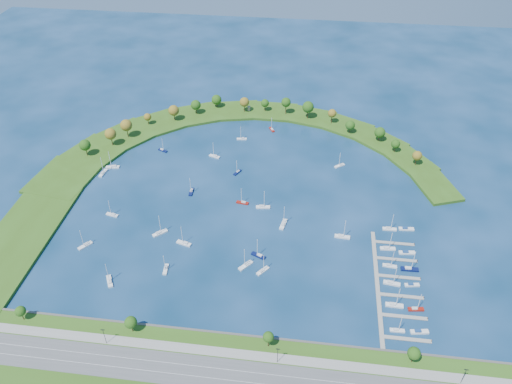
# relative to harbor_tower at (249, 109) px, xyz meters

# --- Properties ---
(ground) EXTENTS (700.00, 700.00, 0.00)m
(ground) POSITION_rel_harbor_tower_xyz_m (14.90, -115.09, -4.03)
(ground) COLOR #072841
(ground) RESTS_ON ground
(south_shoreline) EXTENTS (420.00, 43.10, 11.60)m
(south_shoreline) POSITION_rel_harbor_tower_xyz_m (14.93, -237.98, -3.03)
(south_shoreline) COLOR #315316
(south_shoreline) RESTS_ON ground
(breakwater) EXTENTS (286.74, 247.64, 2.00)m
(breakwater) POSITION_rel_harbor_tower_xyz_m (-31.43, -66.38, -3.04)
(breakwater) COLOR #315316
(breakwater) RESTS_ON ground
(breakwater_trees) EXTENTS (239.11, 91.23, 14.73)m
(breakwater_trees) POSITION_rel_harbor_tower_xyz_m (-4.15, -28.30, 6.52)
(breakwater_trees) COLOR #382314
(breakwater_trees) RESTS_ON breakwater
(harbor_tower) EXTENTS (2.60, 2.60, 3.94)m
(harbor_tower) POSITION_rel_harbor_tower_xyz_m (0.00, 0.00, 0.00)
(harbor_tower) COLOR gray
(harbor_tower) RESTS_ON breakwater
(dock_system) EXTENTS (24.28, 82.00, 1.60)m
(dock_system) POSITION_rel_harbor_tower_xyz_m (100.20, -176.09, -3.67)
(dock_system) COLOR gray
(dock_system) RESTS_ON ground
(moored_boat_0) EXTENTS (9.12, 3.49, 13.07)m
(moored_boat_0) POSITION_rel_harbor_tower_xyz_m (25.58, -120.49, -3.09)
(moored_boat_0) COLOR white
(moored_boat_0) RESTS_ON ground
(moored_boat_1) EXTENTS (2.83, 7.88, 11.35)m
(moored_boat_1) POSITION_rel_harbor_tower_xyz_m (-20.71, -179.95, -3.14)
(moored_boat_1) COLOR white
(moored_boat_1) RESTS_ON ground
(moored_boat_2) EXTENTS (9.25, 4.89, 13.10)m
(moored_boat_2) POSITION_rel_harbor_tower_xyz_m (-15.71, -158.91, -3.09)
(moored_boat_2) COLOR white
(moored_boat_2) RESTS_ON ground
(moored_boat_3) EXTENTS (9.18, 3.16, 13.26)m
(moored_boat_3) POSITION_rel_harbor_tower_xyz_m (74.80, -141.68, -3.08)
(moored_boat_3) COLOR white
(moored_boat_3) RESTS_ON ground
(moored_boat_4) EXTENTS (2.52, 8.07, 11.76)m
(moored_boat_4) POSITION_rel_harbor_tower_xyz_m (-22.68, -110.75, -3.13)
(moored_boat_4) COLOR #0A1343
(moored_boat_4) RESTS_ON ground
(moored_boat_5) EXTENTS (6.34, 8.92, 12.94)m
(moored_boat_5) POSITION_rel_harbor_tower_xyz_m (-47.87, -192.35, -3.09)
(moored_boat_5) COLOR white
(moored_boat_5) RESTS_ON ground
(moored_boat_6) EXTENTS (8.19, 3.89, 11.61)m
(moored_boat_6) POSITION_rel_harbor_tower_xyz_m (-65.77, -139.69, -3.13)
(moored_boat_6) COLOR white
(moored_boat_6) RESTS_ON ground
(moored_boat_7) EXTENTS (7.52, 4.87, 10.77)m
(moored_boat_7) POSITION_rel_harbor_tower_xyz_m (-54.78, -64.82, -3.15)
(moored_boat_7) COLOR #0A1343
(moored_boat_7) RESTS_ON ground
(moored_boat_8) EXTENTS (5.24, 7.36, 10.69)m
(moored_boat_8) POSITION_rel_harbor_tower_xyz_m (3.89, -85.34, -3.15)
(moored_boat_8) COLOR #0A1343
(moored_boat_8) RESTS_ON ground
(moored_boat_9) EXTENTS (7.78, 8.75, 13.49)m
(moored_boat_9) POSITION_rel_harbor_tower_xyz_m (22.14, -171.75, -3.07)
(moored_boat_9) COLOR white
(moored_boat_9) RESTS_ON ground
(moored_boat_10) EXTENTS (7.19, 8.34, 12.72)m
(moored_boat_10) POSITION_rel_harbor_tower_xyz_m (-71.44, -167.92, -3.10)
(moored_boat_10) COLOR white
(moored_boat_10) RESTS_ON ground
(moored_boat_11) EXTENTS (7.54, 6.61, 11.57)m
(moored_boat_11) POSITION_rel_harbor_tower_xyz_m (73.78, -68.28, -3.13)
(moored_boat_11) COLOR white
(moored_boat_11) RESTS_ON ground
(moored_boat_12) EXTENTS (8.41, 4.91, 11.94)m
(moored_boat_12) POSITION_rel_harbor_tower_xyz_m (-15.57, -67.86, -3.12)
(moored_boat_12) COLOR white
(moored_boat_12) RESTS_ON ground
(moored_boat_13) EXTENTS (8.07, 3.26, 11.53)m
(moored_boat_13) POSITION_rel_harbor_tower_xyz_m (12.27, -117.77, -3.13)
(moored_boat_13) COLOR maroon
(moored_boat_13) RESTS_ON ground
(moored_boat_14) EXTENTS (8.50, 8.20, 13.56)m
(moored_boat_14) POSITION_rel_harbor_tower_xyz_m (-31.93, -152.27, -3.07)
(moored_boat_14) COLOR white
(moored_boat_14) RESTS_ON ground
(moored_boat_15) EXTENTS (5.24, 7.37, 10.69)m
(moored_boat_15) POSITION_rel_harbor_tower_xyz_m (21.49, -25.15, -3.15)
(moored_boat_15) COLOR maroon
(moored_boat_15) RESTS_ON ground
(moored_boat_16) EXTENTS (3.52, 9.14, 13.09)m
(moored_boat_16) POSITION_rel_harbor_tower_xyz_m (-87.57, -98.01, -3.09)
(moored_boat_16) COLOR white
(moored_boat_16) RESTS_ON ground
(moored_boat_17) EXTENTS (8.85, 5.68, 12.66)m
(moored_boat_17) POSITION_rel_harbor_tower_xyz_m (28.11, -163.31, -3.10)
(moored_boat_17) COLOR #0A1343
(moored_boat_17) RESTS_ON ground
(moored_boat_18) EXTENTS (7.73, 3.08, 11.05)m
(moored_boat_18) POSITION_rel_harbor_tower_xyz_m (0.31, -41.73, -3.15)
(moored_boat_18) COLOR white
(moored_boat_18) RESTS_ON ground
(moored_boat_19) EXTENTS (6.89, 7.77, 11.97)m
(moored_boat_19) POSITION_rel_harbor_tower_xyz_m (31.77, -174.52, -3.12)
(moored_boat_19) COLOR white
(moored_boat_19) RESTS_ON ground
(moored_boat_20) EXTENTS (9.63, 4.11, 13.71)m
(moored_boat_20) POSITION_rel_harbor_tower_xyz_m (-83.56, -90.25, -3.07)
(moored_boat_20) COLOR white
(moored_boat_20) RESTS_ON ground
(moored_boat_21) EXTENTS (4.45, 9.84, 13.97)m
(moored_boat_21) POSITION_rel_harbor_tower_xyz_m (39.72, -135.29, -3.06)
(moored_boat_21) COLOR white
(moored_boat_21) RESTS_ON ground
(docked_boat_0) EXTENTS (7.16, 2.13, 10.46)m
(docked_boat_0) POSITION_rel_harbor_tower_xyz_m (100.44, -204.77, -3.16)
(docked_boat_0) COLOR white
(docked_boat_0) RESTS_ON ground
(docked_boat_1) EXTENTS (9.01, 3.78, 1.78)m
(docked_boat_1) POSITION_rel_harbor_tower_xyz_m (110.87, -204.30, -3.37)
(docked_boat_1) COLOR white
(docked_boat_1) RESTS_ON ground
(docked_boat_2) EXTENTS (9.02, 2.83, 13.14)m
(docked_boat_2) POSITION_rel_harbor_tower_xyz_m (100.40, -189.48, -3.08)
(docked_boat_2) COLOR white
(docked_boat_2) RESTS_ON ground
(docked_boat_3) EXTENTS (8.15, 3.24, 11.65)m
(docked_boat_3) POSITION_rel_harbor_tower_xyz_m (110.92, -190.61, -3.13)
(docked_boat_3) COLOR maroon
(docked_boat_3) RESTS_ON ground
(docked_boat_4) EXTENTS (9.08, 3.68, 12.97)m
(docked_boat_4) POSITION_rel_harbor_tower_xyz_m (100.41, -174.72, -3.09)
(docked_boat_4) COLOR white
(docked_boat_4) RESTS_ON ground
(docked_boat_5) EXTENTS (7.96, 3.33, 1.58)m
(docked_boat_5) POSITION_rel_harbor_tower_xyz_m (110.89, -174.49, -3.45)
(docked_boat_5) COLOR white
(docked_boat_5) RESTS_ON ground
(docked_boat_6) EXTENTS (7.89, 2.99, 11.32)m
(docked_boat_6) POSITION_rel_harbor_tower_xyz_m (100.43, -161.94, -3.14)
(docked_boat_6) COLOR white
(docked_boat_6) RESTS_ON ground
(docked_boat_7) EXTENTS (9.53, 2.82, 13.94)m
(docked_boat_7) POSITION_rel_harbor_tower_xyz_m (110.89, -163.20, -3.06)
(docked_boat_7) COLOR #0A1343
(docked_boat_7) RESTS_ON ground
(docked_boat_8) EXTENTS (8.79, 3.01, 12.70)m
(docked_boat_8) POSITION_rel_harbor_tower_xyz_m (100.41, -148.34, -3.10)
(docked_boat_8) COLOR white
(docked_boat_8) RESTS_ON ground
(docked_boat_9) EXTENTS (9.27, 3.44, 1.85)m
(docked_boat_9) POSITION_rel_harbor_tower_xyz_m (110.87, -150.40, -3.35)
(docked_boat_9) COLOR white
(docked_boat_9) RESTS_ON ground
(docked_boat_10) EXTENTS (8.29, 2.43, 12.13)m
(docked_boat_10) POSITION_rel_harbor_tower_xyz_m (102.82, -131.31, -3.12)
(docked_boat_10) COLOR white
(docked_boat_10) RESTS_ON ground
(docked_boat_11) EXTENTS (9.06, 3.04, 1.82)m
(docked_boat_11) POSITION_rel_harbor_tower_xyz_m (112.77, -129.98, -3.36)
(docked_boat_11) COLOR white
(docked_boat_11) RESTS_ON ground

